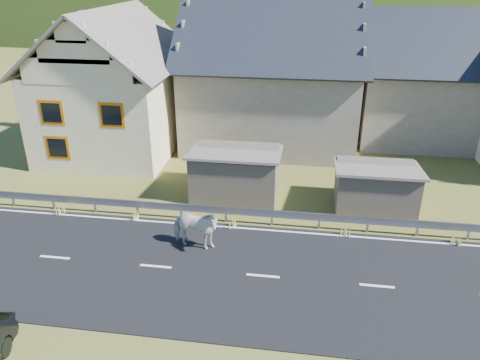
# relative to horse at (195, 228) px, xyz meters

# --- Properties ---
(ground) EXTENTS (160.00, 160.00, 0.00)m
(ground) POSITION_rel_horse_xyz_m (2.82, -1.47, -0.91)
(ground) COLOR #454915
(ground) RESTS_ON ground
(road) EXTENTS (60.00, 7.00, 0.04)m
(road) POSITION_rel_horse_xyz_m (2.82, -1.47, -0.89)
(road) COLOR black
(road) RESTS_ON ground
(lane_markings) EXTENTS (60.00, 6.60, 0.01)m
(lane_markings) POSITION_rel_horse_xyz_m (2.82, -1.47, -0.87)
(lane_markings) COLOR silver
(lane_markings) RESTS_ON road
(guardrail) EXTENTS (28.10, 0.09, 0.75)m
(guardrail) POSITION_rel_horse_xyz_m (2.82, 2.21, -0.35)
(guardrail) COLOR #93969B
(guardrail) RESTS_ON ground
(shed_left) EXTENTS (4.30, 3.30, 2.40)m
(shed_left) POSITION_rel_horse_xyz_m (0.82, 5.03, 0.19)
(shed_left) COLOR brown
(shed_left) RESTS_ON ground
(shed_right) EXTENTS (3.80, 2.90, 2.20)m
(shed_right) POSITION_rel_horse_xyz_m (7.32, 4.53, 0.09)
(shed_right) COLOR brown
(shed_right) RESTS_ON ground
(house_cream) EXTENTS (7.80, 9.80, 8.30)m
(house_cream) POSITION_rel_horse_xyz_m (-7.19, 10.53, 3.44)
(house_cream) COLOR #FFECB7
(house_cream) RESTS_ON ground
(house_stone_a) EXTENTS (10.80, 9.80, 8.90)m
(house_stone_a) POSITION_rel_horse_xyz_m (1.82, 13.53, 3.72)
(house_stone_a) COLOR gray
(house_stone_a) RESTS_ON ground
(house_stone_b) EXTENTS (9.80, 8.80, 8.10)m
(house_stone_b) POSITION_rel_horse_xyz_m (11.82, 15.53, 3.32)
(house_stone_b) COLOR gray
(house_stone_b) RESTS_ON ground
(mountain) EXTENTS (440.00, 280.00, 260.00)m
(mountain) POSITION_rel_horse_xyz_m (7.82, 178.53, -20.91)
(mountain) COLOR #23370E
(mountain) RESTS_ON ground
(horse) EXTENTS (1.28, 2.20, 1.74)m
(horse) POSITION_rel_horse_xyz_m (0.00, 0.00, 0.00)
(horse) COLOR beige
(horse) RESTS_ON road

